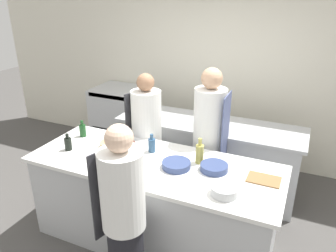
{
  "coord_description": "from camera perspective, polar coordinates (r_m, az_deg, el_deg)",
  "views": [
    {
      "loc": [
        1.28,
        -2.51,
        2.5
      ],
      "look_at": [
        0.0,
        0.35,
        1.18
      ],
      "focal_mm": 35.0,
      "sensor_mm": 36.0,
      "label": 1
    }
  ],
  "objects": [
    {
      "name": "ground_plane",
      "position": [
        3.77,
        -2.29,
        -18.66
      ],
      "size": [
        16.0,
        16.0,
        0.0
      ],
      "primitive_type": "plane",
      "color": "#4C4947"
    },
    {
      "name": "wall_back",
      "position": [
        4.94,
        8.59,
        9.79
      ],
      "size": [
        8.0,
        0.06,
        2.8
      ],
      "color": "silver",
      "rests_on": "ground_plane"
    },
    {
      "name": "prep_counter",
      "position": [
        3.48,
        -2.42,
        -12.94
      ],
      "size": [
        2.51,
        0.95,
        0.93
      ],
      "color": "#B7BABC",
      "rests_on": "ground_plane"
    },
    {
      "name": "pass_counter",
      "position": [
        4.37,
        6.88,
        -5.07
      ],
      "size": [
        2.37,
        0.72,
        0.93
      ],
      "color": "#B7BABC",
      "rests_on": "ground_plane"
    },
    {
      "name": "oven_range",
      "position": [
        5.44,
        -8.23,
        1.27
      ],
      "size": [
        0.79,
        0.69,
        1.04
      ],
      "color": "#B7BABC",
      "rests_on": "ground_plane"
    },
    {
      "name": "chef_at_prep_near",
      "position": [
        2.73,
        -7.7,
        -15.65
      ],
      "size": [
        0.4,
        0.39,
        1.62
      ],
      "rotation": [
        0.0,
        0.0,
        1.28
      ],
      "color": "black",
      "rests_on": "ground_plane"
    },
    {
      "name": "chef_at_stove",
      "position": [
        3.73,
        7.1,
        -3.05
      ],
      "size": [
        0.37,
        0.35,
        1.75
      ],
      "rotation": [
        0.0,
        0.0,
        -1.54
      ],
      "color": "black",
      "rests_on": "ground_plane"
    },
    {
      "name": "chef_at_pass_far",
      "position": [
        3.91,
        -3.7,
        -2.6
      ],
      "size": [
        0.4,
        0.39,
        1.64
      ],
      "rotation": [
        0.0,
        0.0,
        1.24
      ],
      "color": "black",
      "rests_on": "ground_plane"
    },
    {
      "name": "bottle_olive_oil",
      "position": [
        3.4,
        -2.84,
        -3.27
      ],
      "size": [
        0.08,
        0.08,
        0.2
      ],
      "color": "#2D5175",
      "rests_on": "prep_counter"
    },
    {
      "name": "bottle_vinegar",
      "position": [
        3.19,
        5.54,
        -4.73
      ],
      "size": [
        0.08,
        0.08,
        0.26
      ],
      "color": "#B2A84C",
      "rests_on": "prep_counter"
    },
    {
      "name": "bottle_wine",
      "position": [
        3.37,
        -6.36,
        -3.67
      ],
      "size": [
        0.07,
        0.07,
        0.19
      ],
      "color": "#5B2319",
      "rests_on": "prep_counter"
    },
    {
      "name": "bottle_cooking_oil",
      "position": [
        3.59,
        -17.01,
        -2.94
      ],
      "size": [
        0.08,
        0.08,
        0.18
      ],
      "color": "black",
      "rests_on": "prep_counter"
    },
    {
      "name": "bottle_sauce",
      "position": [
        3.87,
        -14.64,
        -0.7
      ],
      "size": [
        0.07,
        0.07,
        0.19
      ],
      "color": "#19471E",
      "rests_on": "prep_counter"
    },
    {
      "name": "bowl_mixing_large",
      "position": [
        3.12,
        1.46,
        -6.76
      ],
      "size": [
        0.27,
        0.27,
        0.06
      ],
      "color": "navy",
      "rests_on": "prep_counter"
    },
    {
      "name": "bowl_prep_small",
      "position": [
        3.11,
        8.03,
        -7.15
      ],
      "size": [
        0.26,
        0.26,
        0.06
      ],
      "color": "navy",
      "rests_on": "prep_counter"
    },
    {
      "name": "bowl_ceramic_blue",
      "position": [
        2.78,
        9.82,
        -11.02
      ],
      "size": [
        0.23,
        0.23,
        0.08
      ],
      "color": "#B7BABC",
      "rests_on": "prep_counter"
    },
    {
      "name": "bowl_wooden_salad",
      "position": [
        3.57,
        -9.84,
        -3.15
      ],
      "size": [
        0.24,
        0.24,
        0.06
      ],
      "color": "tan",
      "rests_on": "prep_counter"
    },
    {
      "name": "cup",
      "position": [
        3.63,
        -6.88,
        -2.19
      ],
      "size": [
        0.1,
        0.1,
        0.09
      ],
      "color": "#33477F",
      "rests_on": "prep_counter"
    },
    {
      "name": "cutting_board",
      "position": [
        3.07,
        16.34,
        -8.91
      ],
      "size": [
        0.29,
        0.2,
        0.01
      ],
      "color": "olive",
      "rests_on": "prep_counter"
    }
  ]
}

